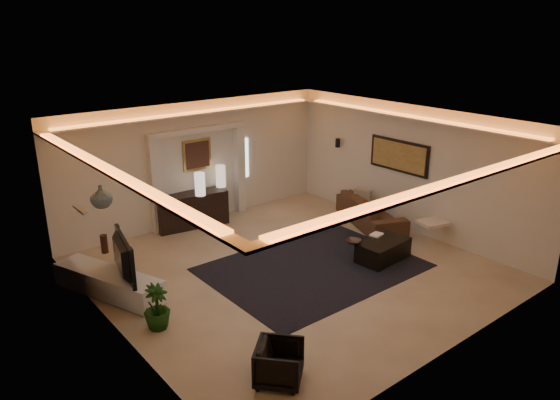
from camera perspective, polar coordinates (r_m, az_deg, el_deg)
floor at (r=10.41m, az=1.22°, el=-7.59°), size 7.00×7.00×0.00m
ceiling at (r=9.47m, az=1.34°, el=8.30°), size 7.00×7.00×0.00m
wall_back at (r=12.61m, az=-9.02°, el=4.02°), size 7.00×0.00×7.00m
wall_front at (r=7.70m, az=18.38°, el=-6.65°), size 7.00×0.00×7.00m
wall_left at (r=8.20m, az=-17.89°, el=-5.02°), size 0.00×7.00×7.00m
wall_right at (r=12.29m, az=13.90°, el=3.31°), size 0.00×7.00×7.00m
cove_soffit at (r=9.53m, az=1.33°, el=6.64°), size 7.00×7.00×0.04m
daylight_slit at (r=13.31m, az=-3.92°, el=4.57°), size 0.25×0.03×1.00m
area_rug at (r=10.51m, az=3.61°, el=-7.32°), size 4.00×3.00×0.01m
pilaster_left at (r=12.11m, az=-13.40°, el=1.39°), size 0.22×0.20×2.20m
pilaster_right at (r=13.20m, az=-4.41°, el=3.31°), size 0.22×0.20×2.20m
alcove_header at (r=12.34m, az=-8.98°, el=7.52°), size 2.52×0.20×0.12m
painting_frame at (r=12.53m, az=-9.00°, el=4.88°), size 0.74×0.04×0.74m
painting_canvas at (r=12.51m, az=-8.94°, el=4.86°), size 0.62×0.02×0.62m
art_panel_frame at (r=12.39m, az=12.81°, el=4.71°), size 0.04×1.64×0.74m
art_panel_gold at (r=12.37m, az=12.74°, el=4.69°), size 0.02×1.50×0.62m
wall_sconce at (r=13.55m, az=6.29°, el=6.19°), size 0.12×0.12×0.22m
wall_niche at (r=9.39m, az=-20.84°, el=-0.98°), size 0.10×0.55×0.04m
console at (r=12.55m, az=-9.59°, el=-1.11°), size 1.75×0.79×0.84m
lamp_left at (r=12.16m, az=-8.70°, el=1.72°), size 0.26×0.26×0.53m
lamp_right at (r=12.74m, az=-6.47°, el=2.61°), size 0.24×0.24×0.53m
media_ledge at (r=9.94m, az=-18.12°, el=-8.52°), size 1.32×2.29×0.42m
tv at (r=9.45m, az=-17.27°, el=-5.89°), size 1.29×0.43×0.74m
figurine at (r=10.56m, az=-18.58°, el=-4.42°), size 0.15×0.15×0.36m
ginger_jar at (r=9.26m, az=-18.87°, el=0.37°), size 0.38×0.38×0.38m
plant at (r=8.65m, az=-13.25°, el=-11.27°), size 0.57×0.57×0.74m
sofa at (r=12.72m, az=9.83°, el=-1.21°), size 2.38×1.64×0.65m
throw_blanket at (r=11.70m, az=16.29°, el=-2.36°), size 0.68×0.60×0.06m
throw_pillow at (r=12.93m, az=8.97°, el=0.24°), size 0.25×0.44×0.42m
coffee_table at (r=10.95m, az=11.14°, el=-5.39°), size 1.17×0.70×0.42m
bowl at (r=10.64m, az=8.00°, el=-4.51°), size 0.40×0.40×0.07m
magazine at (r=11.10m, az=10.44°, el=-3.76°), size 0.31×0.25×0.03m
armchair at (r=7.37m, az=-0.08°, el=-17.34°), size 0.88×0.88×0.58m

